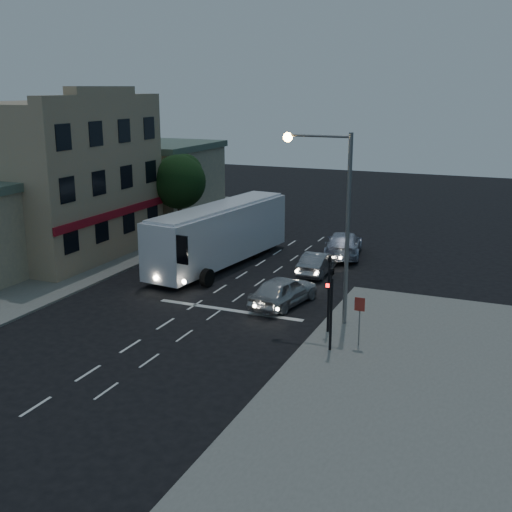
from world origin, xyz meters
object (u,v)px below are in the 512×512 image
at_px(traffic_signal_side, 331,299).
at_px(streetlight, 335,207).
at_px(regulatory_sign, 360,313).
at_px(traffic_signal_main, 329,284).
at_px(car_sedan_a, 317,263).
at_px(street_tree, 179,179).
at_px(tour_bus, 220,233).
at_px(car_suv, 283,291).
at_px(car_sedan_b, 344,244).

distance_m(traffic_signal_side, streetlight, 4.84).
distance_m(regulatory_sign, streetlight, 5.18).
xyz_separation_m(traffic_signal_main, regulatory_sign, (1.70, -1.01, -0.82)).
height_order(car_sedan_a, street_tree, street_tree).
bearing_deg(traffic_signal_side, street_tree, 135.50).
bearing_deg(tour_bus, car_suv, -34.40).
bearing_deg(tour_bus, traffic_signal_side, -38.48).
relative_size(traffic_signal_side, street_tree, 0.66).
relative_size(car_sedan_b, streetlight, 0.62).
relative_size(traffic_signal_main, street_tree, 0.66).
distance_m(car_sedan_a, traffic_signal_main, 10.06).
distance_m(car_suv, street_tree, 17.19).
height_order(traffic_signal_side, regulatory_sign, traffic_signal_side).
bearing_deg(car_sedan_a, streetlight, 110.95).
distance_m(traffic_signal_side, street_tree, 23.24).
height_order(car_suv, streetlight, streetlight).
relative_size(regulatory_sign, street_tree, 0.35).
distance_m(car_sedan_b, regulatory_sign, 15.88).
xyz_separation_m(traffic_signal_side, streetlight, (-0.96, 3.40, 3.31)).
height_order(tour_bus, street_tree, street_tree).
height_order(car_sedan_a, traffic_signal_side, traffic_signal_side).
bearing_deg(streetlight, car_sedan_a, 112.16).
relative_size(car_sedan_a, regulatory_sign, 1.89).
relative_size(tour_bus, regulatory_sign, 5.88).
xyz_separation_m(streetlight, street_tree, (-15.55, 12.82, -1.23)).
distance_m(traffic_signal_main, streetlight, 3.61).
xyz_separation_m(tour_bus, car_sedan_b, (6.65, 5.33, -1.29)).
bearing_deg(car_suv, car_sedan_a, -77.43).
relative_size(traffic_signal_side, streetlight, 0.46).
distance_m(traffic_signal_main, traffic_signal_side, 2.10).
bearing_deg(car_suv, traffic_signal_side, 140.10).
height_order(tour_bus, streetlight, streetlight).
height_order(traffic_signal_main, regulatory_sign, traffic_signal_main).
bearing_deg(car_sedan_b, traffic_signal_main, 91.81).
distance_m(car_suv, traffic_signal_side, 6.62).
bearing_deg(car_suv, traffic_signal_main, 148.99).
relative_size(car_sedan_b, regulatory_sign, 2.56).
xyz_separation_m(traffic_signal_side, street_tree, (-16.51, 16.22, 2.08)).
height_order(car_sedan_b, traffic_signal_side, traffic_signal_side).
relative_size(car_sedan_b, traffic_signal_side, 1.37).
bearing_deg(car_sedan_b, streetlight, 92.07).
bearing_deg(street_tree, car_sedan_b, -0.71).
bearing_deg(car_sedan_a, car_sedan_b, -95.05).
bearing_deg(streetlight, street_tree, 140.49).
relative_size(tour_bus, street_tree, 2.09).
height_order(tour_bus, regulatory_sign, tour_bus).
height_order(tour_bus, car_sedan_a, tour_bus).
bearing_deg(traffic_signal_side, regulatory_sign, 43.92).
height_order(car_sedan_b, street_tree, street_tree).
relative_size(traffic_signal_side, regulatory_sign, 1.86).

